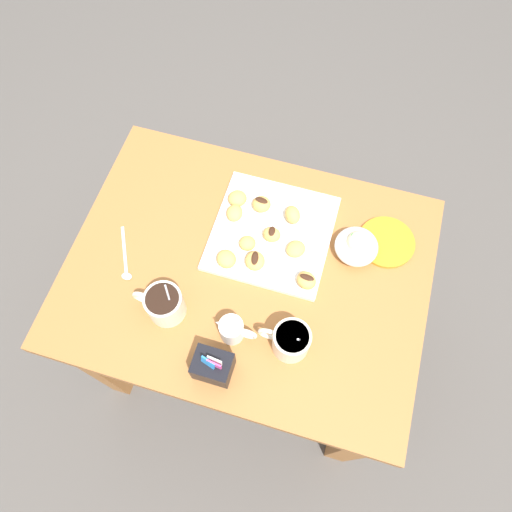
{
  "coord_description": "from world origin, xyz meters",
  "views": [
    {
      "loc": [
        -0.16,
        0.47,
        1.9
      ],
      "look_at": [
        -0.01,
        -0.04,
        0.74
      ],
      "focal_mm": 33.65,
      "sensor_mm": 36.0,
      "label": 1
    }
  ],
  "objects": [
    {
      "name": "beignet_7",
      "position": [
        0.02,
        -0.06,
        0.76
      ],
      "size": [
        0.06,
        0.06,
        0.03
      ],
      "primitive_type": "ellipsoid",
      "rotation": [
        0.0,
        0.0,
        3.54
      ],
      "color": "#DBA351",
      "rests_on": "pastry_plate_square"
    },
    {
      "name": "coffee_mug_cream_left",
      "position": [
        -0.16,
        0.17,
        0.77
      ],
      "size": [
        0.13,
        0.09,
        0.14
      ],
      "color": "silver",
      "rests_on": "dining_table"
    },
    {
      "name": "coffee_mug_cream_right",
      "position": [
        0.16,
        0.17,
        0.77
      ],
      "size": [
        0.13,
        0.09,
        0.14
      ],
      "color": "silver",
      "rests_on": "dining_table"
    },
    {
      "name": "beignet_5",
      "position": [
        0.01,
        -0.18,
        0.76
      ],
      "size": [
        0.06,
        0.06,
        0.04
      ],
      "primitive_type": "ellipsoid",
      "rotation": [
        0.0,
        0.0,
        0.16
      ],
      "color": "#DBA351",
      "rests_on": "pastry_plate_square"
    },
    {
      "name": "ice_cream_bowl",
      "position": [
        -0.26,
        -0.13,
        0.76
      ],
      "size": [
        0.12,
        0.12,
        0.09
      ],
      "color": "white",
      "rests_on": "dining_table"
    },
    {
      "name": "cream_pitcher_white",
      "position": [
        -0.02,
        0.18,
        0.76
      ],
      "size": [
        0.1,
        0.06,
        0.07
      ],
      "color": "white",
      "rests_on": "dining_table"
    },
    {
      "name": "loose_spoon_near_saucer",
      "position": [
        0.32,
        0.07,
        0.73
      ],
      "size": [
        0.09,
        0.15,
        0.01
      ],
      "color": "silver",
      "rests_on": "dining_table"
    },
    {
      "name": "chocolate_drizzle_9",
      "position": [
        -0.04,
        -0.1,
        0.78
      ],
      "size": [
        0.02,
        0.03,
        0.0
      ],
      "primitive_type": "ellipsoid",
      "rotation": [
        0.0,
        0.0,
        4.81
      ],
      "color": "#381E11",
      "rests_on": "beignet_9"
    },
    {
      "name": "beignet_2",
      "position": [
        0.06,
        -0.0,
        0.76
      ],
      "size": [
        0.07,
        0.07,
        0.03
      ],
      "primitive_type": "ellipsoid",
      "rotation": [
        0.0,
        0.0,
        5.66
      ],
      "color": "#DBA351",
      "rests_on": "pastry_plate_square"
    },
    {
      "name": "beignet_8",
      "position": [
        -0.16,
        0.0,
        0.76
      ],
      "size": [
        0.07,
        0.07,
        0.04
      ],
      "primitive_type": "ellipsoid",
      "rotation": [
        0.0,
        0.0,
        5.78
      ],
      "color": "#DBA351",
      "rests_on": "pastry_plate_square"
    },
    {
      "name": "ground_plane",
      "position": [
        0.0,
        0.0,
        0.0
      ],
      "size": [
        8.0,
        8.0,
        0.0
      ],
      "primitive_type": "plane",
      "color": "#514C47"
    },
    {
      "name": "sugar_caddy",
      "position": [
        0.0,
        0.28,
        0.76
      ],
      "size": [
        0.09,
        0.07,
        0.11
      ],
      "color": "black",
      "rests_on": "dining_table"
    },
    {
      "name": "chocolate_drizzle_6",
      "position": [
        -0.02,
        -0.02,
        0.77
      ],
      "size": [
        0.02,
        0.04,
        0.0
      ],
      "primitive_type": "ellipsoid",
      "rotation": [
        0.0,
        0.0,
        1.73
      ],
      "color": "#381E11",
      "rests_on": "beignet_6"
    },
    {
      "name": "beignet_3",
      "position": [
        0.08,
        -0.14,
        0.76
      ],
      "size": [
        0.05,
        0.06,
        0.03
      ],
      "primitive_type": "ellipsoid",
      "rotation": [
        0.0,
        0.0,
        4.85
      ],
      "color": "#DBA351",
      "rests_on": "pastry_plate_square"
    },
    {
      "name": "beignet_0",
      "position": [
        -0.11,
        -0.08,
        0.75
      ],
      "size": [
        0.07,
        0.07,
        0.03
      ],
      "primitive_type": "ellipsoid",
      "rotation": [
        0.0,
        0.0,
        4.06
      ],
      "color": "#DBA351",
      "rests_on": "pastry_plate_square"
    },
    {
      "name": "pastry_plate_square",
      "position": [
        -0.03,
        -0.12,
        0.73
      ],
      "size": [
        0.32,
        0.32,
        0.02
      ],
      "primitive_type": "cube",
      "color": "white",
      "rests_on": "dining_table"
    },
    {
      "name": "saucer_orange_left",
      "position": [
        -0.34,
        -0.18,
        0.73
      ],
      "size": [
        0.15,
        0.15,
        0.01
      ],
      "primitive_type": "cylinder",
      "color": "orange",
      "rests_on": "dining_table"
    },
    {
      "name": "dining_table",
      "position": [
        0.0,
        0.0,
        0.58
      ],
      "size": [
        0.96,
        0.72,
        0.72
      ],
      "color": "#A36633",
      "rests_on": "ground_plane"
    },
    {
      "name": "beignet_6",
      "position": [
        -0.02,
        -0.02,
        0.76
      ],
      "size": [
        0.07,
        0.07,
        0.03
      ],
      "primitive_type": "ellipsoid",
      "rotation": [
        0.0,
        0.0,
        2.03
      ],
      "color": "#DBA351",
      "rests_on": "pastry_plate_square"
    },
    {
      "name": "beignet_4",
      "position": [
        -0.08,
        -0.18,
        0.76
      ],
      "size": [
        0.06,
        0.07,
        0.04
      ],
      "primitive_type": "ellipsoid",
      "rotation": [
        0.0,
        0.0,
        5.21
      ],
      "color": "#DBA351",
      "rests_on": "pastry_plate_square"
    },
    {
      "name": "chocolate_drizzle_5",
      "position": [
        0.01,
        -0.18,
        0.78
      ],
      "size": [
        0.04,
        0.02,
        0.0
      ],
      "primitive_type": "ellipsoid",
      "rotation": [
        0.0,
        0.0,
        -0.14
      ],
      "color": "#381E11",
      "rests_on": "beignet_5"
    },
    {
      "name": "beignet_9",
      "position": [
        -0.04,
        -0.1,
        0.76
      ],
      "size": [
        0.05,
        0.04,
        0.04
      ],
      "primitive_type": "ellipsoid",
      "rotation": [
        0.0,
        0.0,
        4.67
      ],
      "color": "#DBA351",
      "rests_on": "pastry_plate_square"
    },
    {
      "name": "chocolate_drizzle_8",
      "position": [
        -0.16,
        0.0,
        0.78
      ],
      "size": [
        0.04,
        0.02,
        0.0
      ],
      "primitive_type": "ellipsoid",
      "rotation": [
        0.0,
        0.0,
        6.21
      ],
      "color": "#381E11",
      "rests_on": "beignet_8"
    },
    {
      "name": "beignet_1",
      "position": [
        0.08,
        -0.18,
        0.76
      ],
      "size": [
        0.07,
        0.07,
        0.03
      ],
      "primitive_type": "ellipsoid",
      "rotation": [
        0.0,
        0.0,
        0.41
      ],
      "color": "#DBA351",
      "rests_on": "pastry_plate_square"
    }
  ]
}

